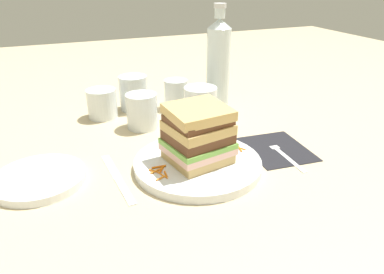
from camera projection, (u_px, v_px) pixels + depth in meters
ground_plane at (198, 167)px, 0.74m from camera, size 3.00×3.00×0.00m
main_plate at (198, 164)px, 0.74m from camera, size 0.26×0.26×0.02m
sandwich at (198, 136)px, 0.71m from camera, size 0.14×0.13×0.12m
carrot_shred_0 at (161, 178)px, 0.67m from camera, size 0.02×0.01×0.00m
carrot_shred_1 at (157, 171)px, 0.69m from camera, size 0.03×0.01×0.00m
carrot_shred_2 at (154, 171)px, 0.69m from camera, size 0.02×0.02×0.00m
carrot_shred_3 at (162, 175)px, 0.68m from camera, size 0.01×0.03×0.00m
carrot_shred_4 at (159, 167)px, 0.71m from camera, size 0.03×0.01×0.00m
carrot_shred_5 at (161, 170)px, 0.70m from camera, size 0.02×0.02×0.00m
carrot_shred_6 at (166, 174)px, 0.68m from camera, size 0.01×0.02×0.00m
carrot_shred_7 at (240, 148)px, 0.78m from camera, size 0.02×0.02×0.00m
carrot_shred_8 at (222, 150)px, 0.77m from camera, size 0.01×0.03×0.00m
carrot_shred_9 at (230, 153)px, 0.76m from camera, size 0.02×0.03×0.00m
carrot_shred_10 at (240, 149)px, 0.78m from camera, size 0.01×0.02×0.00m
carrot_shred_11 at (229, 151)px, 0.77m from camera, size 0.02×0.01×0.00m
napkin_dark at (277, 149)px, 0.82m from camera, size 0.14×0.17×0.00m
fork at (282, 152)px, 0.80m from camera, size 0.02×0.17×0.00m
knife at (118, 179)px, 0.70m from camera, size 0.03×0.20×0.00m
juice_glass at (200, 109)px, 0.92m from camera, size 0.08×0.08×0.10m
water_bottle at (218, 64)px, 0.99m from camera, size 0.06×0.06×0.29m
empty_tumbler_0 at (142, 111)px, 0.91m from camera, size 0.08×0.08×0.09m
empty_tumbler_1 at (134, 93)px, 1.03m from camera, size 0.08×0.08×0.10m
empty_tumbler_2 at (176, 94)px, 1.04m from camera, size 0.07×0.07×0.08m
empty_tumbler_3 at (102, 103)px, 0.98m from camera, size 0.08×0.08×0.08m
side_plate at (39, 179)px, 0.69m from camera, size 0.17×0.17×0.02m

